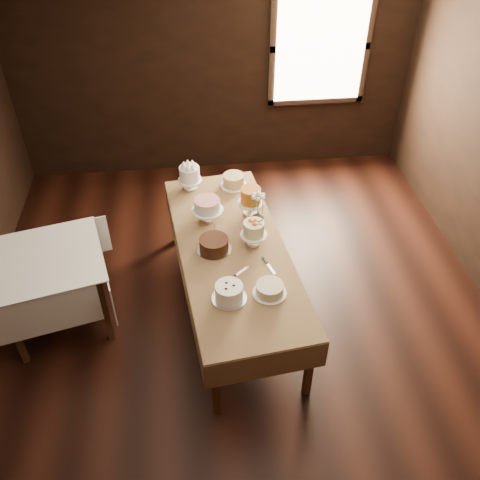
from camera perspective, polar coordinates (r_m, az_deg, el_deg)
name	(u,v)px	position (r m, az deg, el deg)	size (l,w,h in m)	color
floor	(242,329)	(4.97, 0.27, -9.92)	(5.00, 6.00, 0.01)	black
ceiling	(244,27)	(3.36, 0.42, 22.64)	(5.00, 6.00, 0.01)	beige
wall_back	(214,67)	(6.64, -2.89, 18.71)	(5.00, 0.02, 2.80)	black
window	(321,48)	(6.72, 8.96, 20.38)	(1.10, 0.05, 1.30)	#FFEABF
display_table	(232,252)	(4.70, -0.86, -1.37)	(1.22, 2.53, 0.76)	#402614
side_table	(49,266)	(4.85, -20.51, -2.75)	(1.14, 1.14, 0.80)	#402614
cake_meringue	(190,179)	(5.38, -5.61, 6.83)	(0.30, 0.30, 0.27)	white
cake_speckled	(234,181)	(5.43, -0.71, 6.60)	(0.30, 0.30, 0.13)	white
cake_lattice	(207,211)	(4.94, -3.64, 3.28)	(0.31, 0.31, 0.23)	white
cake_caramel	(251,203)	(4.99, 1.19, 4.19)	(0.26, 0.26, 0.30)	white
cake_chocolate	(214,245)	(4.60, -2.92, -0.52)	(0.33, 0.33, 0.12)	silver
cake_flowers	(254,234)	(4.64, 1.53, 0.65)	(0.25, 0.25, 0.25)	white
cake_swirl	(229,293)	(4.15, -1.22, -5.90)	(0.32, 0.32, 0.15)	silver
cake_cream	(270,289)	(4.21, 3.33, -5.52)	(0.32, 0.32, 0.10)	white
cake_server_a	(242,271)	(4.43, 0.23, -3.46)	(0.24, 0.03, 0.01)	silver
cake_server_b	(271,269)	(4.45, 3.47, -3.21)	(0.24, 0.03, 0.01)	silver
cake_server_c	(216,229)	(4.87, -2.64, 1.25)	(0.24, 0.03, 0.01)	silver
cake_server_d	(251,222)	(4.94, 1.23, 1.98)	(0.24, 0.03, 0.01)	silver
flower_vase	(258,217)	(4.93, 2.00, 2.61)	(0.11, 0.11, 0.12)	#2D2823
flower_bouquet	(258,202)	(4.82, 2.05, 4.30)	(0.14, 0.14, 0.20)	white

